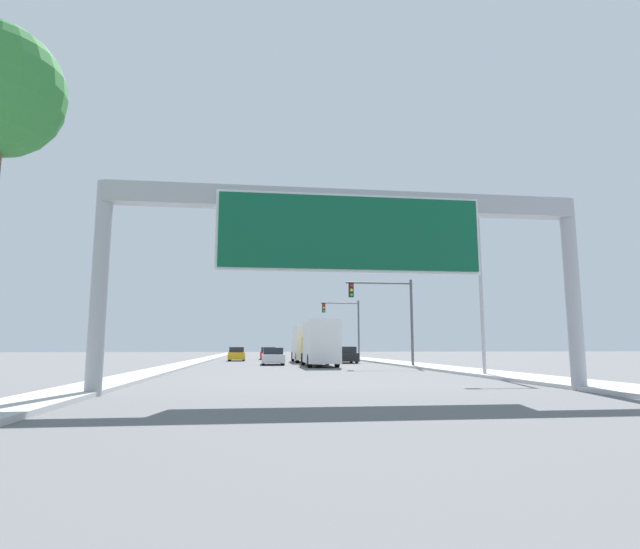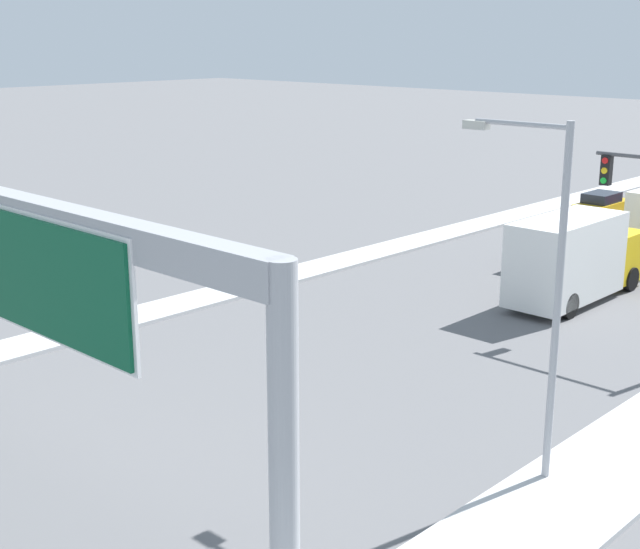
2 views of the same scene
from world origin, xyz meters
The scene contains 6 objects.
median_strip_left centered at (-9.00, 60.00, 0.07)m, with size 2.00×120.00×0.15m.
sign_gantry centered at (0.00, 17.89, 5.44)m, with size 16.93×0.73×6.94m.
car_far_left centered at (-1.75, 44.48, 0.68)m, with size 1.85×4.49×1.44m.
car_far_center centered at (-5.25, 56.72, 0.70)m, with size 1.73×4.23×1.48m.
truck_box_secondary centered at (1.75, 40.27, 1.77)m, with size 2.32×7.75×3.50m.
street_lamp_right centered at (8.25, 26.26, 5.08)m, with size 2.79×0.28×8.55m.
Camera 2 is at (18.01, 8.60, 10.37)m, focal length 50.00 mm.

